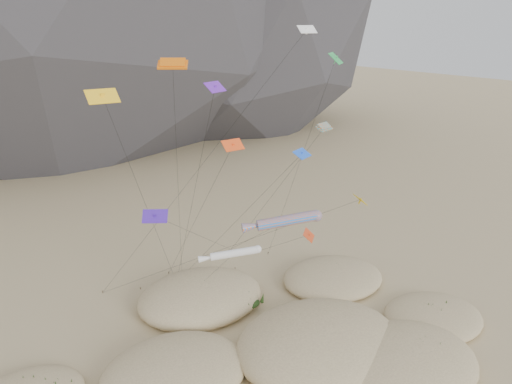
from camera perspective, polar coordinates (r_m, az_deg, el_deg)
ground at (r=47.34m, az=6.69°, el=-20.69°), size 500.00×500.00×0.00m
dunes at (r=48.99m, az=2.92°, el=-17.89°), size 48.87×37.72×4.38m
dune_grass at (r=48.49m, az=1.85°, el=-18.20°), size 41.18×30.04×1.47m
kite_stakes at (r=64.86m, az=-6.17°, el=-8.77°), size 22.15×3.71×0.30m
rainbow_tube_kite at (r=47.94m, az=3.26°, el=-3.33°), size 7.60×20.17×12.88m
white_tube_kite at (r=44.83m, az=-2.82°, el=-7.07°), size 5.68×14.21×11.06m
orange_parafoil at (r=42.67m, az=-9.48°, el=13.76°), size 7.61×15.39×27.31m
multi_parafoil at (r=50.11m, az=7.55°, el=7.04°), size 3.26×17.18×20.71m
delta_kites at (r=47.03m, az=-0.09°, el=6.60°), size 27.36×21.90×29.74m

